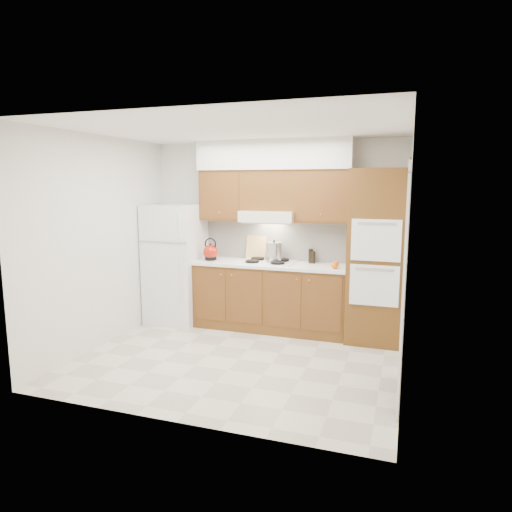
# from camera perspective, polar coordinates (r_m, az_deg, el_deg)

# --- Properties ---
(floor) EXTENTS (3.60, 3.60, 0.00)m
(floor) POSITION_cam_1_polar(r_m,az_deg,el_deg) (5.44, -2.20, -12.75)
(floor) COLOR beige
(floor) RESTS_ON ground
(ceiling) EXTENTS (3.60, 3.60, 0.00)m
(ceiling) POSITION_cam_1_polar(r_m,az_deg,el_deg) (5.08, -2.38, 15.62)
(ceiling) COLOR white
(ceiling) RESTS_ON wall_back
(wall_back) EXTENTS (3.60, 0.02, 2.60)m
(wall_back) POSITION_cam_1_polar(r_m,az_deg,el_deg) (6.51, 2.41, 2.71)
(wall_back) COLOR silver
(wall_back) RESTS_ON floor
(wall_left) EXTENTS (0.02, 3.00, 2.60)m
(wall_left) POSITION_cam_1_polar(r_m,az_deg,el_deg) (5.97, -18.65, 1.67)
(wall_left) COLOR silver
(wall_left) RESTS_ON floor
(wall_right) EXTENTS (0.02, 3.00, 2.60)m
(wall_right) POSITION_cam_1_polar(r_m,az_deg,el_deg) (4.77, 18.37, -0.07)
(wall_right) COLOR silver
(wall_right) RESTS_ON floor
(fridge) EXTENTS (0.75, 0.72, 1.72)m
(fridge) POSITION_cam_1_polar(r_m,az_deg,el_deg) (6.77, -9.98, -0.93)
(fridge) COLOR white
(fridge) RESTS_ON floor
(base_cabinets) EXTENTS (2.11, 0.60, 0.90)m
(base_cabinets) POSITION_cam_1_polar(r_m,az_deg,el_deg) (6.37, 1.82, -5.20)
(base_cabinets) COLOR brown
(base_cabinets) RESTS_ON floor
(countertop) EXTENTS (2.13, 0.62, 0.04)m
(countertop) POSITION_cam_1_polar(r_m,az_deg,el_deg) (6.26, 1.82, -1.05)
(countertop) COLOR white
(countertop) RESTS_ON base_cabinets
(backsplash) EXTENTS (2.11, 0.03, 0.56)m
(backsplash) POSITION_cam_1_polar(r_m,az_deg,el_deg) (6.50, 2.58, 1.99)
(backsplash) COLOR white
(backsplash) RESTS_ON countertop
(oven_cabinet) EXTENTS (0.70, 0.65, 2.20)m
(oven_cabinet) POSITION_cam_1_polar(r_m,az_deg,el_deg) (5.97, 14.89, -0.10)
(oven_cabinet) COLOR brown
(oven_cabinet) RESTS_ON floor
(upper_cab_left) EXTENTS (0.63, 0.33, 0.70)m
(upper_cab_left) POSITION_cam_1_polar(r_m,az_deg,el_deg) (6.55, -4.04, 7.56)
(upper_cab_left) COLOR brown
(upper_cab_left) RESTS_ON wall_back
(upper_cab_right) EXTENTS (0.73, 0.33, 0.70)m
(upper_cab_right) POSITION_cam_1_polar(r_m,az_deg,el_deg) (6.15, 8.47, 7.39)
(upper_cab_right) COLOR brown
(upper_cab_right) RESTS_ON wall_back
(range_hood) EXTENTS (0.75, 0.45, 0.15)m
(range_hood) POSITION_cam_1_polar(r_m,az_deg,el_deg) (6.28, 1.63, 5.00)
(range_hood) COLOR silver
(range_hood) RESTS_ON wall_back
(upper_cab_over_hood) EXTENTS (0.75, 0.33, 0.55)m
(upper_cab_over_hood) POSITION_cam_1_polar(r_m,az_deg,el_deg) (6.32, 1.80, 8.20)
(upper_cab_over_hood) COLOR brown
(upper_cab_over_hood) RESTS_ON range_hood
(soffit) EXTENTS (2.13, 0.36, 0.40)m
(soffit) POSITION_cam_1_polar(r_m,az_deg,el_deg) (6.30, 2.23, 12.52)
(soffit) COLOR silver
(soffit) RESTS_ON wall_back
(cooktop) EXTENTS (0.74, 0.50, 0.01)m
(cooktop) POSITION_cam_1_polar(r_m,az_deg,el_deg) (6.29, 1.43, -0.76)
(cooktop) COLOR white
(cooktop) RESTS_ON countertop
(doorway) EXTENTS (0.02, 0.90, 2.10)m
(doorway) POSITION_cam_1_polar(r_m,az_deg,el_deg) (4.47, 18.03, -3.90)
(doorway) COLOR black
(doorway) RESTS_ON floor
(wall_clock) EXTENTS (0.02, 0.30, 0.30)m
(wall_clock) POSITION_cam_1_polar(r_m,az_deg,el_deg) (5.27, 18.71, 10.02)
(wall_clock) COLOR #3F3833
(wall_clock) RESTS_ON wall_right
(kettle) EXTENTS (0.23, 0.23, 0.21)m
(kettle) POSITION_cam_1_polar(r_m,az_deg,el_deg) (6.50, -5.70, 0.49)
(kettle) COLOR #98180B
(kettle) RESTS_ON countertop
(cutting_board) EXTENTS (0.29, 0.10, 0.39)m
(cutting_board) POSITION_cam_1_polar(r_m,az_deg,el_deg) (6.56, 0.02, 1.36)
(cutting_board) COLOR #D9B36F
(cutting_board) RESTS_ON countertop
(stock_pot) EXTENTS (0.25, 0.25, 0.24)m
(stock_pot) POSITION_cam_1_polar(r_m,az_deg,el_deg) (6.29, 2.27, 0.56)
(stock_pot) COLOR silver
(stock_pot) RESTS_ON cooktop
(condiment_a) EXTENTS (0.07, 0.07, 0.20)m
(condiment_a) POSITION_cam_1_polar(r_m,az_deg,el_deg) (6.27, 6.86, 0.00)
(condiment_a) COLOR black
(condiment_a) RESTS_ON countertop
(condiment_b) EXTENTS (0.06, 0.06, 0.17)m
(condiment_b) POSITION_cam_1_polar(r_m,az_deg,el_deg) (6.37, 6.81, 0.03)
(condiment_b) COLOR black
(condiment_b) RESTS_ON countertop
(condiment_c) EXTENTS (0.06, 0.06, 0.16)m
(condiment_c) POSITION_cam_1_polar(r_m,az_deg,el_deg) (6.26, 7.15, -0.17)
(condiment_c) COLOR black
(condiment_c) RESTS_ON countertop
(orange_near) EXTENTS (0.10, 0.10, 0.09)m
(orange_near) POSITION_cam_1_polar(r_m,az_deg,el_deg) (5.91, 9.79, -1.16)
(orange_near) COLOR orange
(orange_near) RESTS_ON countertop
(orange_far) EXTENTS (0.08, 0.08, 0.08)m
(orange_far) POSITION_cam_1_polar(r_m,az_deg,el_deg) (6.07, 9.96, -0.96)
(orange_far) COLOR orange
(orange_far) RESTS_ON countertop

